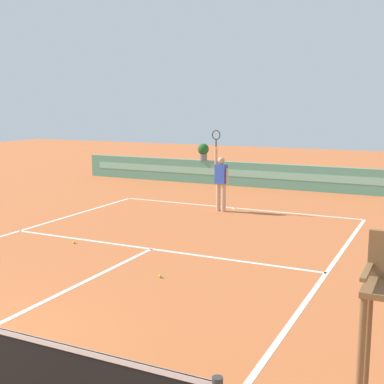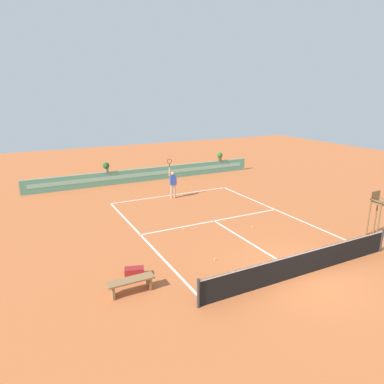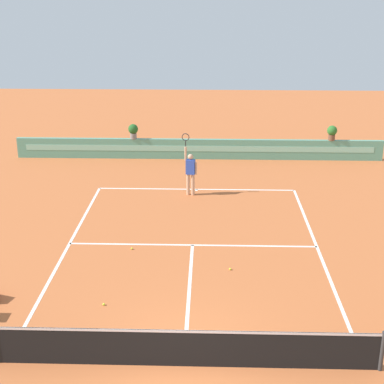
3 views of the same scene
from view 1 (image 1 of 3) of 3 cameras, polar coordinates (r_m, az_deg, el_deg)
ground_plane at (r=12.17m, az=-5.41°, el=-6.68°), size 60.00×60.00×0.00m
court_lines at (r=12.76m, az=-3.74°, el=-5.86°), size 8.32×11.94×0.01m
back_wall_barrier at (r=21.45m, az=9.05°, el=1.70°), size 18.00×0.21×1.00m
tennis_player at (r=16.63m, az=3.17°, el=1.45°), size 0.61×0.28×2.58m
tennis_ball_mid_court at (r=13.26m, az=-12.73°, el=-5.35°), size 0.07×0.07×0.07m
tennis_ball_by_sideline at (r=10.49m, az=-3.50°, el=-9.13°), size 0.07×0.07×0.07m
potted_plant_left at (r=22.47m, az=1.24°, el=4.52°), size 0.48×0.48×0.72m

